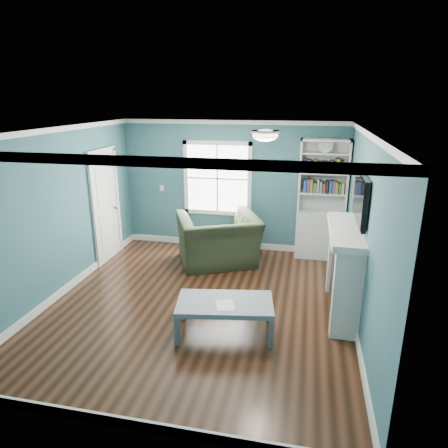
# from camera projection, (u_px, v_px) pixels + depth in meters

# --- Properties ---
(floor) EXTENTS (5.00, 5.00, 0.00)m
(floor) POSITION_uv_depth(u_px,v_px,m) (201.00, 303.00, 6.12)
(floor) COLOR black
(floor) RESTS_ON ground
(room_walls) EXTENTS (5.00, 5.00, 5.00)m
(room_walls) POSITION_uv_depth(u_px,v_px,m) (199.00, 204.00, 5.64)
(room_walls) COLOR #34636E
(room_walls) RESTS_ON ground
(trim) EXTENTS (4.50, 5.00, 2.60)m
(trim) POSITION_uv_depth(u_px,v_px,m) (199.00, 227.00, 5.75)
(trim) COLOR white
(trim) RESTS_ON ground
(window) EXTENTS (1.40, 0.06, 1.50)m
(window) POSITION_uv_depth(u_px,v_px,m) (217.00, 179.00, 8.06)
(window) COLOR white
(window) RESTS_ON room_walls
(bookshelf) EXTENTS (0.90, 0.35, 2.31)m
(bookshelf) POSITION_uv_depth(u_px,v_px,m) (321.00, 212.00, 7.63)
(bookshelf) COLOR silver
(bookshelf) RESTS_ON ground
(fireplace) EXTENTS (0.44, 1.58, 1.30)m
(fireplace) POSITION_uv_depth(u_px,v_px,m) (344.00, 272.00, 5.70)
(fireplace) COLOR black
(fireplace) RESTS_ON ground
(tv) EXTENTS (0.06, 1.10, 0.65)m
(tv) POSITION_uv_depth(u_px,v_px,m) (361.00, 198.00, 5.35)
(tv) COLOR black
(tv) RESTS_ON fireplace
(door) EXTENTS (0.12, 0.98, 2.17)m
(door) POSITION_uv_depth(u_px,v_px,m) (106.00, 205.00, 7.54)
(door) COLOR silver
(door) RESTS_ON ground
(ceiling_fixture) EXTENTS (0.38, 0.38, 0.15)m
(ceiling_fixture) POSITION_uv_depth(u_px,v_px,m) (265.00, 135.00, 5.26)
(ceiling_fixture) COLOR white
(ceiling_fixture) RESTS_ON room_walls
(light_switch) EXTENTS (0.08, 0.01, 0.12)m
(light_switch) POSITION_uv_depth(u_px,v_px,m) (162.00, 188.00, 8.37)
(light_switch) COLOR white
(light_switch) RESTS_ON room_walls
(recliner) EXTENTS (1.69, 1.45, 1.25)m
(recliner) POSITION_uv_depth(u_px,v_px,m) (218.00, 232.00, 7.43)
(recliner) COLOR black
(recliner) RESTS_ON ground
(coffee_table) EXTENTS (1.35, 0.88, 0.46)m
(coffee_table) POSITION_uv_depth(u_px,v_px,m) (225.00, 306.00, 5.26)
(coffee_table) COLOR #515A61
(coffee_table) RESTS_ON ground
(paper_sheet) EXTENTS (0.30, 0.34, 0.00)m
(paper_sheet) POSITION_uv_depth(u_px,v_px,m) (225.00, 305.00, 5.14)
(paper_sheet) COLOR white
(paper_sheet) RESTS_ON coffee_table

